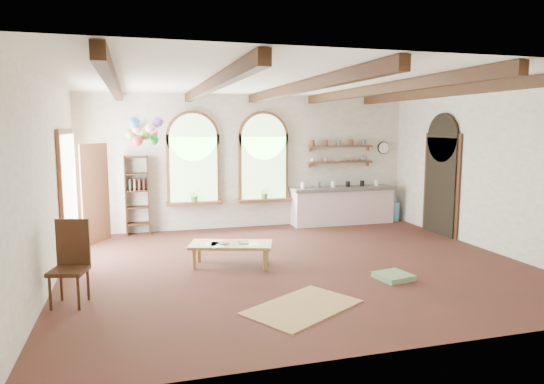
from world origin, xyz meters
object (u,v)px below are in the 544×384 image
object	(u,v)px
coffee_table	(231,246)
side_chair	(70,281)
kitchen_counter	(342,205)
balloon_cluster	(145,132)

from	to	relation	value
coffee_table	side_chair	bearing A→B (deg)	-153.52
coffee_table	kitchen_counter	bearing A→B (deg)	40.66
side_chair	kitchen_counter	bearing A→B (deg)	35.27
kitchen_counter	side_chair	world-z (taller)	side_chair
kitchen_counter	side_chair	size ratio (longest dim) A/B	2.29
kitchen_counter	side_chair	bearing A→B (deg)	-144.73
coffee_table	balloon_cluster	bearing A→B (deg)	123.36
kitchen_counter	coffee_table	xyz separation A→B (m)	(-3.45, -2.96, -0.12)
kitchen_counter	balloon_cluster	world-z (taller)	balloon_cluster
kitchen_counter	balloon_cluster	size ratio (longest dim) A/B	2.35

